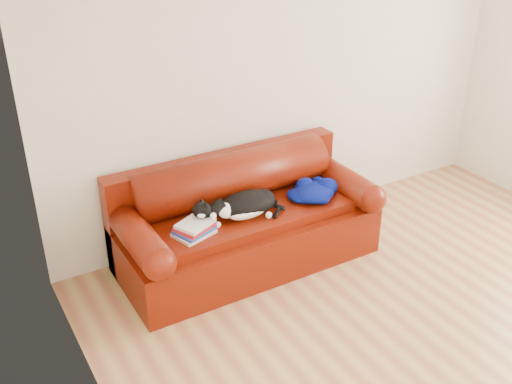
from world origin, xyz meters
TOP-DOWN VIEW (x-y plane):
  - ground at (0.00, 0.00)m, footprint 4.50×4.50m
  - room_shell at (0.12, 0.02)m, footprint 4.52×4.02m
  - sofa_base at (-0.74, 1.49)m, footprint 2.10×0.90m
  - sofa_back at (-0.74, 1.74)m, footprint 2.10×1.01m
  - book_stack at (-1.27, 1.35)m, footprint 0.33×0.29m
  - cat at (-0.80, 1.40)m, footprint 0.69×0.29m
  - blanket at (-0.16, 1.39)m, footprint 0.54×0.45m

SIDE VIEW (x-z plane):
  - ground at x=0.00m, z-range 0.00..0.00m
  - sofa_base at x=-0.74m, z-range -0.01..0.49m
  - sofa_back at x=-0.74m, z-range 0.10..0.98m
  - book_stack at x=-1.27m, z-range 0.50..0.60m
  - blanket at x=-0.16m, z-range 0.49..0.63m
  - cat at x=-0.80m, z-range 0.47..0.72m
  - room_shell at x=0.12m, z-range 0.36..2.97m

